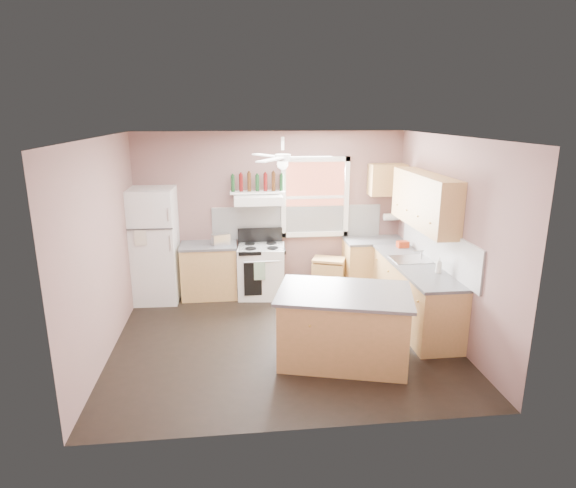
{
  "coord_description": "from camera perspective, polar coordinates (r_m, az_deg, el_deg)",
  "views": [
    {
      "loc": [
        -0.61,
        -6.01,
        2.99
      ],
      "look_at": [
        0.1,
        0.3,
        1.25
      ],
      "focal_mm": 30.0,
      "sensor_mm": 36.0,
      "label": 1
    }
  ],
  "objects": [
    {
      "name": "wine_bottles",
      "position": [
        7.96,
        -3.65,
        7.28
      ],
      "size": [
        0.86,
        0.06,
        0.31
      ],
      "color": "#143819",
      "rests_on": "bottle_shelf"
    },
    {
      "name": "stove",
      "position": [
        8.06,
        -3.15,
        -3.22
      ],
      "size": [
        0.81,
        0.71,
        0.86
      ],
      "primitive_type": "cube",
      "rotation": [
        0.0,
        0.0,
        -0.1
      ],
      "color": "white",
      "rests_on": "floor"
    },
    {
      "name": "toaster",
      "position": [
        7.92,
        -7.98,
        0.54
      ],
      "size": [
        0.32,
        0.25,
        0.18
      ],
      "primitive_type": "cube",
      "rotation": [
        0.0,
        0.0,
        0.34
      ],
      "color": "silver",
      "rests_on": "counter_left"
    },
    {
      "name": "base_cabinet_left",
      "position": [
        8.13,
        -9.28,
        -3.22
      ],
      "size": [
        0.9,
        0.6,
        0.86
      ],
      "primitive_type": "cube",
      "color": "#AB8547",
      "rests_on": "floor"
    },
    {
      "name": "base_cabinet_corner",
      "position": [
        8.46,
        10.11,
        -2.54
      ],
      "size": [
        1.0,
        0.6,
        0.86
      ],
      "primitive_type": "cube",
      "color": "#AB8547",
      "rests_on": "floor"
    },
    {
      "name": "window_frame",
      "position": [
        8.2,
        3.24,
        5.54
      ],
      "size": [
        1.16,
        0.07,
        1.36
      ],
      "primitive_type": "cube",
      "color": "white",
      "rests_on": "wall_back"
    },
    {
      "name": "floor",
      "position": [
        6.74,
        -0.57,
        -11.01
      ],
      "size": [
        4.5,
        4.5,
        0.0
      ],
      "primitive_type": "plane",
      "color": "black",
      "rests_on": "ground"
    },
    {
      "name": "range_hood",
      "position": [
        7.89,
        -3.58,
        5.3
      ],
      "size": [
        0.78,
        0.5,
        0.14
      ],
      "primitive_type": "cube",
      "color": "white",
      "rests_on": "wall_back"
    },
    {
      "name": "refrigerator",
      "position": [
        8.05,
        -15.78,
        -0.13
      ],
      "size": [
        0.8,
        0.78,
        1.85
      ],
      "primitive_type": "cube",
      "rotation": [
        0.0,
        0.0,
        -0.03
      ],
      "color": "white",
      "rests_on": "floor"
    },
    {
      "name": "wall_back",
      "position": [
        8.22,
        -2.04,
        3.81
      ],
      "size": [
        4.5,
        0.05,
        2.7
      ],
      "primitive_type": "cube",
      "color": "#7A5953",
      "rests_on": "ground"
    },
    {
      "name": "island_top",
      "position": [
        5.88,
        6.71,
        -5.81
      ],
      "size": [
        1.82,
        1.43,
        0.04
      ],
      "primitive_type": "cube",
      "rotation": [
        0.0,
        0.0,
        -0.27
      ],
      "color": "#4F4F52",
      "rests_on": "island"
    },
    {
      "name": "faucet",
      "position": [
        7.33,
        15.55,
        -1.24
      ],
      "size": [
        0.03,
        0.03,
        0.14
      ],
      "primitive_type": "cylinder",
      "color": "silver",
      "rests_on": "sink"
    },
    {
      "name": "upper_cabinet_right",
      "position": [
        7.15,
        15.86,
        5.0
      ],
      "size": [
        0.33,
        1.8,
        0.76
      ],
      "primitive_type": "cube",
      "color": "#AB8547",
      "rests_on": "wall_right"
    },
    {
      "name": "red_caddy",
      "position": [
        7.92,
        13.45,
        -0.03
      ],
      "size": [
        0.19,
        0.13,
        0.1
      ],
      "primitive_type": "cube",
      "rotation": [
        0.0,
        0.0,
        0.08
      ],
      "color": "#AB2E0E",
      "rests_on": "counter_right"
    },
    {
      "name": "counter_corner",
      "position": [
        8.33,
        10.25,
        0.41
      ],
      "size": [
        1.02,
        0.62,
        0.04
      ],
      "primitive_type": "cube",
      "color": "#4F4F52",
      "rests_on": "base_cabinet_corner"
    },
    {
      "name": "island",
      "position": [
        6.06,
        6.58,
        -9.78
      ],
      "size": [
        1.71,
        1.32,
        0.86
      ],
      "primitive_type": "cube",
      "rotation": [
        0.0,
        0.0,
        -0.27
      ],
      "color": "#AB8547",
      "rests_on": "floor"
    },
    {
      "name": "base_cabinet_right",
      "position": [
        7.27,
        14.72,
        -5.81
      ],
      "size": [
        0.6,
        2.2,
        0.86
      ],
      "primitive_type": "cube",
      "color": "#AB8547",
      "rests_on": "floor"
    },
    {
      "name": "wall_left",
      "position": [
        6.45,
        -21.16,
        -0.47
      ],
      "size": [
        0.05,
        4.0,
        2.7
      ],
      "primitive_type": "cube",
      "color": "#7A5953",
      "rests_on": "ground"
    },
    {
      "name": "soap_bottle",
      "position": [
        6.77,
        17.46,
        -2.42
      ],
      "size": [
        0.11,
        0.11,
        0.22
      ],
      "primitive_type": "imported",
      "rotation": [
        0.0,
        0.0,
        5.89
      ],
      "color": "silver",
      "rests_on": "counter_right"
    },
    {
      "name": "ceiling",
      "position": [
        6.05,
        -0.64,
        12.58
      ],
      "size": [
        4.5,
        4.5,
        0.0
      ],
      "primitive_type": "plane",
      "color": "white",
      "rests_on": "ground"
    },
    {
      "name": "cart",
      "position": [
        8.29,
        4.81,
        -3.93
      ],
      "size": [
        0.62,
        0.51,
        0.53
      ],
      "primitive_type": "cube",
      "rotation": [
        0.0,
        0.0,
        -0.35
      ],
      "color": "#AB8547",
      "rests_on": "floor"
    },
    {
      "name": "upper_cabinet_corner",
      "position": [
        8.32,
        11.66,
        7.49
      ],
      "size": [
        0.6,
        0.33,
        0.52
      ],
      "primitive_type": "cube",
      "color": "#AB8547",
      "rests_on": "wall_back"
    },
    {
      "name": "window_view",
      "position": [
        8.22,
        3.2,
        5.57
      ],
      "size": [
        1.0,
        0.02,
        1.2
      ],
      "primitive_type": "cube",
      "color": "brown",
      "rests_on": "wall_back"
    },
    {
      "name": "ceiling_fan_hub",
      "position": [
        6.06,
        -0.63,
        10.22
      ],
      "size": [
        0.2,
        0.2,
        0.08
      ],
      "primitive_type": "cylinder",
      "color": "white",
      "rests_on": "ceiling"
    },
    {
      "name": "wall_right",
      "position": [
        6.86,
        18.65,
        0.68
      ],
      "size": [
        0.05,
        4.0,
        2.7
      ],
      "primitive_type": "cube",
      "color": "#7A5953",
      "rests_on": "ground"
    },
    {
      "name": "backsplash_back",
      "position": [
        8.26,
        1.1,
        2.64
      ],
      "size": [
        2.9,
        0.03,
        0.55
      ],
      "primitive_type": "cube",
      "color": "white",
      "rests_on": "wall_back"
    },
    {
      "name": "paper_towel",
      "position": [
        8.49,
        12.14,
        3.16
      ],
      "size": [
        0.26,
        0.12,
        0.12
      ],
      "primitive_type": "cylinder",
      "rotation": [
        0.0,
        1.57,
        0.0
      ],
      "color": "white",
      "rests_on": "wall_back"
    },
    {
      "name": "sink",
      "position": [
        7.3,
        14.34,
        -1.85
      ],
      "size": [
        0.55,
        0.45,
        0.03
      ],
      "primitive_type": "cube",
      "color": "silver",
      "rests_on": "counter_right"
    },
    {
      "name": "backsplash_right",
      "position": [
        7.15,
        17.25,
        -0.07
      ],
      "size": [
        0.03,
        2.6,
        0.55
      ],
      "primitive_type": "cube",
      "color": "white",
      "rests_on": "wall_right"
    },
    {
      "name": "bottle_shelf",
      "position": [
        7.99,
        -3.64,
        6.15
      ],
      "size": [
        0.9,
        0.26,
        0.03
      ],
      "primitive_type": "cube",
      "color": "white",
      "rests_on": "range_hood"
    },
    {
      "name": "counter_right",
      "position": [
        7.12,
        14.89,
        -2.43
      ],
      "size": [
        0.62,
        2.22,
        0.04
      ],
      "primitive_type": "cube",
      "color": "#4F4F52",
      "rests_on": "base_cabinet_right"
    },
    {
      "name": "counter_left",
      "position": [
        8.0,
        -9.42,
        -0.17
      ],
      "size": [
        0.92,
        0.62,
        0.04
      ],
      "primitive_type": "cube",
      "color": "#4F4F52",
      "rests_on": "base_cabinet_left"
    }
  ]
}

